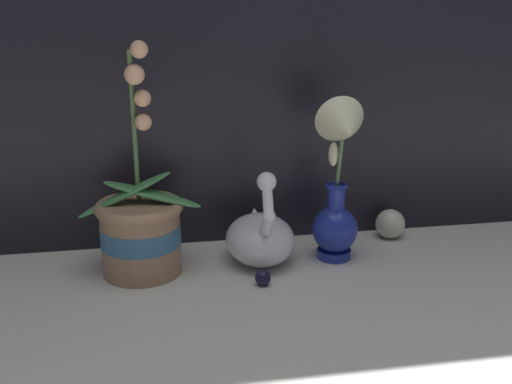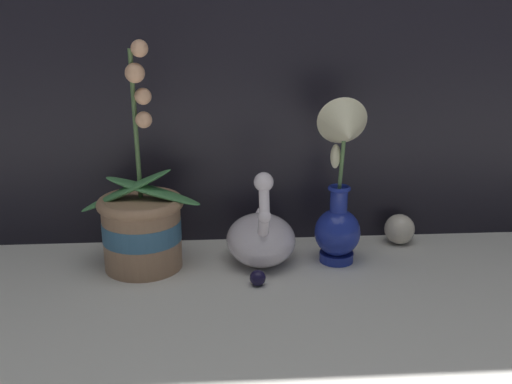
% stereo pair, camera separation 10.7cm
% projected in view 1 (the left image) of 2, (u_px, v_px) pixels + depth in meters
% --- Properties ---
extents(ground_plane, '(2.80, 2.80, 0.00)m').
position_uv_depth(ground_plane, '(286.00, 295.00, 1.00)').
color(ground_plane, beige).
extents(orchid_potted_plant, '(0.22, 0.16, 0.41)m').
position_uv_depth(orchid_potted_plant, '(141.00, 228.00, 1.06)').
color(orchid_potted_plant, '#9E7556').
rests_on(orchid_potted_plant, ground_plane).
extents(swan_figurine, '(0.13, 0.19, 0.19)m').
position_uv_depth(swan_figurine, '(260.00, 236.00, 1.11)').
color(swan_figurine, white).
rests_on(swan_figurine, ground_plane).
extents(blue_vase, '(0.09, 0.12, 0.31)m').
position_uv_depth(blue_vase, '(339.00, 189.00, 1.09)').
color(blue_vase, navy).
rests_on(blue_vase, ground_plane).
extents(glass_sphere, '(0.06, 0.06, 0.06)m').
position_uv_depth(glass_sphere, '(390.00, 224.00, 1.23)').
color(glass_sphere, beige).
rests_on(glass_sphere, ground_plane).
extents(glass_bauble, '(0.03, 0.03, 0.03)m').
position_uv_depth(glass_bauble, '(263.00, 278.00, 1.03)').
color(glass_bauble, '#191433').
rests_on(glass_bauble, ground_plane).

